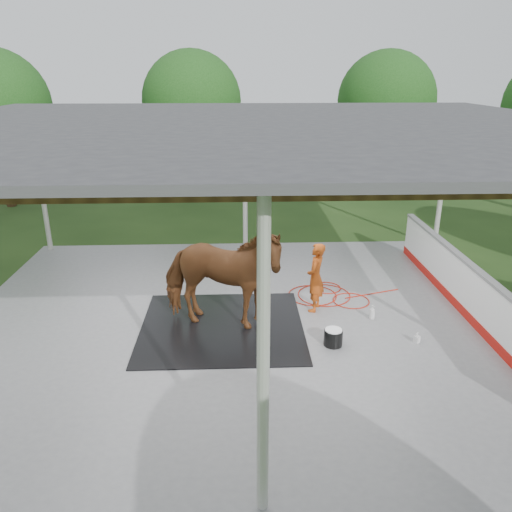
{
  "coord_description": "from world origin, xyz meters",
  "views": [
    {
      "loc": [
        -0.26,
        -9.26,
        4.96
      ],
      "look_at": [
        0.13,
        0.33,
        1.38
      ],
      "focal_mm": 35.0,
      "sensor_mm": 36.0,
      "label": 1
    }
  ],
  "objects_px": {
    "handler": "(316,277)",
    "wash_bucket": "(333,337)",
    "dasher_board": "(471,294)",
    "horse": "(221,278)"
  },
  "relations": [
    {
      "from": "dasher_board",
      "to": "horse",
      "type": "distance_m",
      "value": 5.22
    },
    {
      "from": "dasher_board",
      "to": "horse",
      "type": "height_order",
      "value": "horse"
    },
    {
      "from": "horse",
      "to": "wash_bucket",
      "type": "xyz_separation_m",
      "value": [
        2.13,
        -0.8,
        -0.92
      ]
    },
    {
      "from": "wash_bucket",
      "to": "handler",
      "type": "bearing_deg",
      "value": 94.89
    },
    {
      "from": "handler",
      "to": "wash_bucket",
      "type": "bearing_deg",
      "value": 25.92
    },
    {
      "from": "dasher_board",
      "to": "handler",
      "type": "height_order",
      "value": "handler"
    },
    {
      "from": "handler",
      "to": "wash_bucket",
      "type": "xyz_separation_m",
      "value": [
        0.13,
        -1.51,
        -0.59
      ]
    },
    {
      "from": "dasher_board",
      "to": "wash_bucket",
      "type": "xyz_separation_m",
      "value": [
        -3.06,
        -1.02,
        -0.37
      ]
    },
    {
      "from": "handler",
      "to": "wash_bucket",
      "type": "height_order",
      "value": "handler"
    },
    {
      "from": "handler",
      "to": "horse",
      "type": "bearing_deg",
      "value": -49.25
    }
  ]
}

